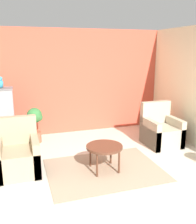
{
  "coord_description": "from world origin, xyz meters",
  "views": [
    {
      "loc": [
        -1.47,
        -2.89,
        2.11
      ],
      "look_at": [
        0.0,
        1.65,
        0.92
      ],
      "focal_mm": 40.0,
      "sensor_mm": 36.0,
      "label": 1
    }
  ],
  "objects_px": {
    "armchair_left": "(18,156)",
    "parrot": "(1,83)",
    "armchair_right": "(161,132)",
    "birdcage": "(4,118)",
    "coffee_table": "(104,148)",
    "potted_plant": "(35,121)"
  },
  "relations": [
    {
      "from": "armchair_left",
      "to": "coffee_table",
      "type": "bearing_deg",
      "value": -15.73
    },
    {
      "from": "birdcage",
      "to": "potted_plant",
      "type": "bearing_deg",
      "value": -0.93
    },
    {
      "from": "armchair_right",
      "to": "parrot",
      "type": "distance_m",
      "value": 3.69
    },
    {
      "from": "coffee_table",
      "to": "potted_plant",
      "type": "relative_size",
      "value": 0.78
    },
    {
      "from": "coffee_table",
      "to": "armchair_left",
      "type": "relative_size",
      "value": 0.68
    },
    {
      "from": "armchair_left",
      "to": "parrot",
      "type": "bearing_deg",
      "value": 100.2
    },
    {
      "from": "armchair_right",
      "to": "parrot",
      "type": "height_order",
      "value": "parrot"
    },
    {
      "from": "birdcage",
      "to": "coffee_table",
      "type": "bearing_deg",
      "value": -46.73
    },
    {
      "from": "coffee_table",
      "to": "potted_plant",
      "type": "xyz_separation_m",
      "value": [
        -1.06,
        1.82,
        0.1
      ]
    },
    {
      "from": "armchair_right",
      "to": "birdcage",
      "type": "height_order",
      "value": "birdcage"
    },
    {
      "from": "coffee_table",
      "to": "parrot",
      "type": "bearing_deg",
      "value": 133.23
    },
    {
      "from": "coffee_table",
      "to": "armchair_right",
      "type": "bearing_deg",
      "value": 26.14
    },
    {
      "from": "armchair_left",
      "to": "parrot",
      "type": "xyz_separation_m",
      "value": [
        -0.25,
        1.42,
        1.12
      ]
    },
    {
      "from": "armchair_right",
      "to": "parrot",
      "type": "bearing_deg",
      "value": 163.08
    },
    {
      "from": "potted_plant",
      "to": "coffee_table",
      "type": "bearing_deg",
      "value": -59.62
    },
    {
      "from": "armchair_left",
      "to": "birdcage",
      "type": "height_order",
      "value": "birdcage"
    },
    {
      "from": "armchair_left",
      "to": "birdcage",
      "type": "bearing_deg",
      "value": 100.22
    },
    {
      "from": "birdcage",
      "to": "potted_plant",
      "type": "height_order",
      "value": "birdcage"
    },
    {
      "from": "coffee_table",
      "to": "armchair_right",
      "type": "distance_m",
      "value": 1.83
    },
    {
      "from": "birdcage",
      "to": "parrot",
      "type": "relative_size",
      "value": 5.12
    },
    {
      "from": "armchair_right",
      "to": "birdcage",
      "type": "relative_size",
      "value": 0.72
    },
    {
      "from": "birdcage",
      "to": "potted_plant",
      "type": "xyz_separation_m",
      "value": [
        0.65,
        -0.01,
        -0.11
      ]
    }
  ]
}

